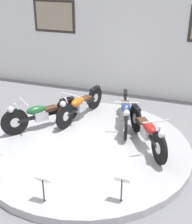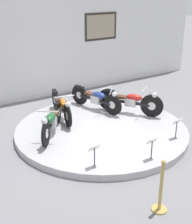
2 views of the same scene
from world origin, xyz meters
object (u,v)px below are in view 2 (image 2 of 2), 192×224
motorcycle_orange (61,105)px  info_placard_front_right (177,124)px  motorcycle_blue (96,98)px  motorcycle_green (52,120)px  stanchion_post_left_of_entry (160,194)px  motorcycle_red (131,101)px  info_placard_front_left (94,151)px  info_placard_front_centre (152,144)px

motorcycle_orange → info_placard_front_right: motorcycle_orange is taller
motorcycle_blue → info_placard_front_right: size_ratio=3.77×
motorcycle_green → stanchion_post_left_of_entry: 3.54m
motorcycle_orange → motorcycle_blue: motorcycle_orange is taller
motorcycle_red → motorcycle_orange: bearing=156.7°
motorcycle_blue → motorcycle_red: size_ratio=1.11×
motorcycle_blue → motorcycle_orange: bearing=180.0°
info_placard_front_left → motorcycle_red: bearing=36.8°
motorcycle_green → info_placard_front_centre: motorcycle_green is taller
motorcycle_orange → motorcycle_red: 2.04m
motorcycle_red → info_placard_front_left: (-2.50, -1.87, -0.03)m
motorcycle_orange → info_placard_front_right: bearing=-55.9°
info_placard_front_centre → motorcycle_blue: bearing=79.1°
motorcycle_red → info_placard_front_left: motorcycle_red is taller
info_placard_front_left → motorcycle_orange: bearing=76.9°
motorcycle_orange → info_placard_front_left: (-0.63, -2.68, -0.02)m
motorcycle_green → info_placard_front_centre: (1.29, -2.30, -0.02)m
motorcycle_red → info_placard_front_left: bearing=-143.2°
info_placard_front_centre → motorcycle_red: bearing=60.9°
info_placard_front_right → motorcycle_green: bearing=143.2°
motorcycle_orange → stanchion_post_left_of_entry: bearing=-94.2°
motorcycle_blue → info_placard_front_centre: size_ratio=3.77×
motorcycle_green → stanchion_post_left_of_entry: bearing=-83.9°
info_placard_front_right → stanchion_post_left_of_entry: bearing=-142.5°
info_placard_front_right → info_placard_front_centre: bearing=-160.7°
motorcycle_orange → info_placard_front_left: 2.75m
motorcycle_orange → stanchion_post_left_of_entry: size_ratio=1.91×
motorcycle_blue → motorcycle_red: (0.68, -0.81, 0.02)m
info_placard_front_right → motorcycle_orange: bearing=124.1°
motorcycle_orange → motorcycle_blue: (1.19, -0.00, -0.00)m
info_placard_front_centre → stanchion_post_left_of_entry: stanchion_post_left_of_entry is taller
motorcycle_red → info_placard_front_right: motorcycle_red is taller
info_placard_front_right → motorcycle_red: bearing=88.1°
info_placard_front_left → stanchion_post_left_of_entry: (0.31, -1.64, -0.19)m
stanchion_post_left_of_entry → motorcycle_orange: bearing=85.8°
info_placard_front_right → motorcycle_blue: bearing=103.1°
motorcycle_orange → stanchion_post_left_of_entry: stanchion_post_left_of_entry is taller
motorcycle_red → info_placard_front_centre: size_ratio=3.39×
motorcycle_blue → info_placard_front_centre: (-0.60, -3.11, -0.02)m
motorcycle_green → info_placard_front_left: size_ratio=3.10×
motorcycle_green → motorcycle_blue: 2.05m
motorcycle_green → info_placard_front_left: bearing=-88.0°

